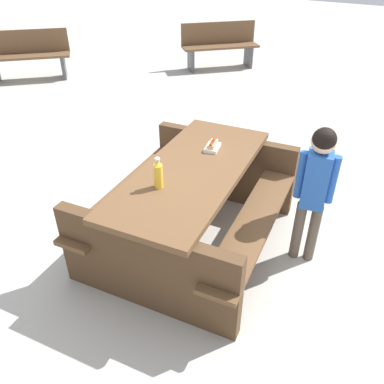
% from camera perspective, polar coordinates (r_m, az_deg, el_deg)
% --- Properties ---
extents(ground_plane, '(30.00, 30.00, 0.00)m').
position_cam_1_polar(ground_plane, '(3.56, -0.00, -7.05)').
color(ground_plane, '#B7B2A8').
rests_on(ground_plane, ground).
extents(picnic_table, '(1.95, 1.59, 0.75)m').
position_cam_1_polar(picnic_table, '(3.29, -0.00, -1.16)').
color(picnic_table, brown).
rests_on(picnic_table, ground).
extents(soda_bottle, '(0.07, 0.07, 0.24)m').
position_cam_1_polar(soda_bottle, '(2.84, -4.93, 2.63)').
color(soda_bottle, yellow).
rests_on(soda_bottle, picnic_table).
extents(hotdog_tray, '(0.20, 0.15, 0.08)m').
position_cam_1_polar(hotdog_tray, '(3.41, 3.00, 6.71)').
color(hotdog_tray, white).
rests_on(hotdog_tray, picnic_table).
extents(child_in_coat, '(0.20, 0.29, 1.20)m').
position_cam_1_polar(child_in_coat, '(3.08, 17.54, 1.59)').
color(child_in_coat, brown).
rests_on(child_in_coat, ground).
extents(park_bench_near, '(1.34, 1.35, 0.85)m').
position_cam_1_polar(park_bench_near, '(8.31, 4.01, 20.56)').
color(park_bench_near, brown).
rests_on(park_bench_near, ground).
extents(park_bench_far, '(1.33, 1.36, 0.85)m').
position_cam_1_polar(park_bench_far, '(8.16, -22.77, 17.96)').
color(park_bench_far, brown).
rests_on(park_bench_far, ground).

